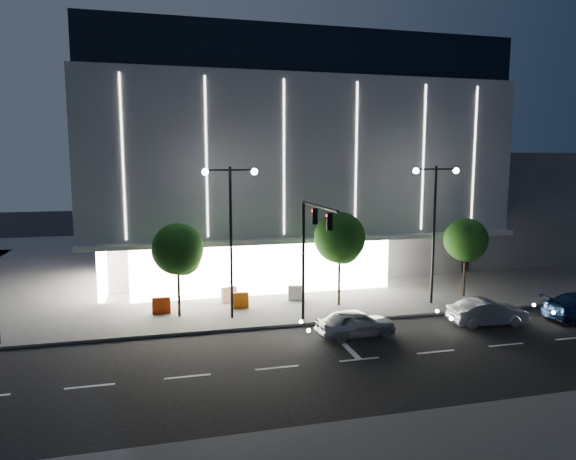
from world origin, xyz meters
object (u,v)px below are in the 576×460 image
(tree_right, at_px, (466,242))
(barrier_d, at_px, (296,293))
(barrier_c, at_px, (240,300))
(street_lamp_east, at_px, (435,214))
(tree_mid, at_px, (340,240))
(barrier_a, at_px, (161,305))
(tree_left, at_px, (178,252))
(car_second, at_px, (488,312))
(traffic_mast, at_px, (311,240))
(barrier_b, at_px, (229,294))
(car_lead, at_px, (356,323))
(street_lamp_west, at_px, (231,220))

(tree_right, xyz_separation_m, barrier_d, (-11.38, 1.73, -3.23))
(barrier_c, distance_m, barrier_d, 3.99)
(street_lamp_east, xyz_separation_m, barrier_d, (-8.35, 2.75, -5.31))
(tree_mid, distance_m, barrier_a, 11.68)
(tree_left, xyz_separation_m, car_second, (17.05, -5.42, -3.30))
(tree_right, bearing_deg, traffic_mast, -162.98)
(car_second, bearing_deg, tree_left, 75.90)
(barrier_a, bearing_deg, tree_mid, -2.85)
(barrier_d, bearing_deg, car_second, -26.59)
(traffic_mast, bearing_deg, street_lamp_east, 16.48)
(car_second, bearing_deg, barrier_d, 56.37)
(traffic_mast, height_order, street_lamp_east, street_lamp_east)
(street_lamp_east, bearing_deg, barrier_a, 173.79)
(tree_left, height_order, barrier_b, tree_left)
(traffic_mast, distance_m, car_lead, 5.05)
(traffic_mast, relative_size, tree_left, 1.24)
(street_lamp_east, height_order, car_lead, street_lamp_east)
(traffic_mast, bearing_deg, barrier_b, 121.27)
(street_lamp_east, height_order, barrier_d, street_lamp_east)
(tree_left, relative_size, car_second, 1.29)
(barrier_a, bearing_deg, barrier_b, 22.17)
(street_lamp_west, xyz_separation_m, street_lamp_east, (13.00, 0.00, 0.00))
(tree_mid, height_order, car_lead, tree_mid)
(barrier_b, bearing_deg, tree_left, -166.83)
(tree_mid, xyz_separation_m, car_second, (7.05, -5.42, -3.60))
(street_lamp_east, distance_m, barrier_c, 13.47)
(car_second, height_order, barrier_c, car_second)
(street_lamp_west, xyz_separation_m, tree_left, (-2.97, 1.02, -1.92))
(barrier_d, bearing_deg, tree_right, 1.94)
(traffic_mast, relative_size, barrier_d, 6.43)
(street_lamp_west, distance_m, car_lead, 9.10)
(barrier_a, bearing_deg, street_lamp_west, -23.25)
(barrier_d, bearing_deg, street_lamp_east, -7.65)
(street_lamp_east, distance_m, barrier_b, 14.22)
(traffic_mast, xyz_separation_m, tree_right, (12.03, 3.68, -1.14))
(tree_right, relative_size, car_second, 1.24)
(street_lamp_east, relative_size, barrier_c, 8.18)
(street_lamp_west, bearing_deg, street_lamp_east, 0.00)
(tree_right, bearing_deg, barrier_d, 171.36)
(car_lead, xyz_separation_m, barrier_d, (-1.35, 7.17, -0.09))
(tree_mid, height_order, barrier_c, tree_mid)
(street_lamp_west, xyz_separation_m, barrier_a, (-4.03, 1.85, -5.31))
(car_second, relative_size, barrier_d, 4.04)
(traffic_mast, distance_m, car_second, 11.09)
(street_lamp_east, distance_m, barrier_a, 17.93)
(street_lamp_east, bearing_deg, barrier_b, 164.71)
(traffic_mast, xyz_separation_m, barrier_b, (-3.73, 6.14, -4.38))
(tree_mid, bearing_deg, barrier_a, 175.69)
(traffic_mast, bearing_deg, car_lead, -41.37)
(tree_left, relative_size, barrier_c, 5.20)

